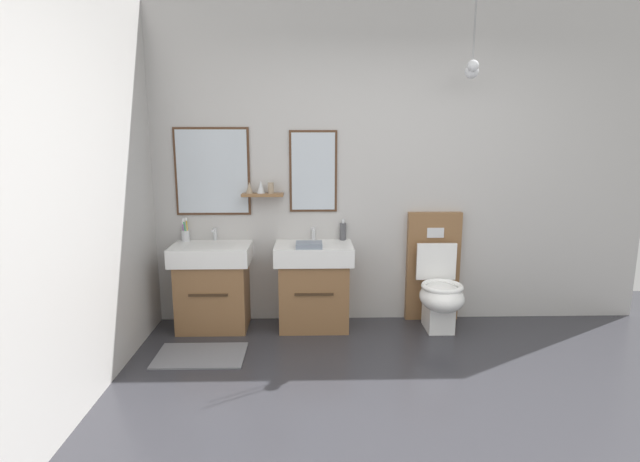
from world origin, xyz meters
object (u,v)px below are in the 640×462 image
vanity_sink_left (213,284)px  folded_hand_towel (309,245)px  soap_dispenser (343,231)px  toilet (437,285)px  vanity_sink_right (314,284)px  toothbrush_cup (185,234)px

vanity_sink_left → folded_hand_towel: 0.93m
vanity_sink_left → soap_dispenser: bearing=8.0°
folded_hand_towel → toilet: bearing=6.2°
vanity_sink_right → folded_hand_towel: folded_hand_towel is taller
vanity_sink_left → vanity_sink_right: same height
toothbrush_cup → soap_dispenser: bearing=0.4°
toilet → folded_hand_towel: (-1.13, -0.12, 0.40)m
toothbrush_cup → folded_hand_towel: (1.09, -0.28, -0.04)m
vanity_sink_left → soap_dispenser: size_ratio=3.95×
vanity_sink_left → toilet: size_ratio=0.75×
toilet → soap_dispenser: bearing=168.3°
vanity_sink_left → vanity_sink_right: 0.88m
soap_dispenser → folded_hand_towel: size_ratio=0.86×
vanity_sink_left → vanity_sink_right: size_ratio=1.00×
toilet → soap_dispenser: 0.96m
toilet → vanity_sink_right: bearing=179.5°
vanity_sink_left → toilet: toilet is taller
toilet → folded_hand_towel: toilet is taller
vanity_sink_left → toothbrush_cup: toothbrush_cup is taller
vanity_sink_right → toilet: bearing=-0.5°
vanity_sink_left → folded_hand_towel: size_ratio=3.41×
folded_hand_towel → vanity_sink_left: bearing=171.2°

